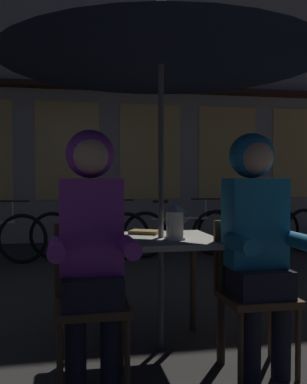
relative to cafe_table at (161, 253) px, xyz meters
name	(u,v)px	position (x,y,z in m)	size (l,w,h in m)	color
ground_plane	(161,348)	(0.00, 0.00, -0.64)	(60.00, 60.00, 0.00)	#2D2B28
cafe_table	(161,253)	(0.00, 0.00, 0.00)	(0.72, 0.72, 0.74)	#B2AD9E
patio_umbrella	(161,35)	(0.00, 0.00, 1.42)	(2.10, 2.10, 2.31)	#4C4C51
lantern	(175,220)	(0.07, -0.11, 0.22)	(0.11, 0.11, 0.23)	white
chair_left	(91,293)	(-0.48, -0.37, -0.15)	(0.40, 0.40, 0.87)	#513823
chair_right	(252,285)	(0.48, -0.37, -0.15)	(0.40, 0.40, 0.87)	#513823
person_left_hooded	(91,230)	(-0.48, -0.43, 0.21)	(0.45, 0.56, 1.40)	black
person_right_hooded	(256,227)	(0.48, -0.43, 0.21)	(0.45, 0.56, 1.40)	black
shopfront_building	(108,71)	(0.17, 5.40, 2.45)	(10.00, 0.93, 6.20)	#9E9389
bicycle_third	(89,234)	(-0.29, 3.35, -0.29)	(1.65, 0.43, 0.84)	black
bicycle_fourth	(180,233)	(0.99, 3.32, -0.29)	(1.68, 0.09, 0.84)	black
bicycle_fifth	(249,230)	(2.11, 3.46, -0.29)	(1.68, 0.13, 0.84)	black
book	(145,232)	(-0.07, 0.21, 0.11)	(0.20, 0.14, 0.02)	olive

